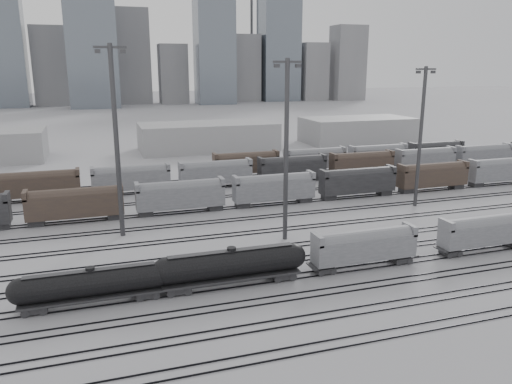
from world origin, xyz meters
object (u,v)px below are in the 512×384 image
object	(u,v)px
tank_car_a	(91,284)
hopper_car_a	(364,245)
light_mast_c	(286,147)
tank_car_b	(232,265)
hopper_car_b	(485,230)

from	to	relation	value
tank_car_a	hopper_car_a	world-z (taller)	hopper_car_a
light_mast_c	hopper_car_a	bearing A→B (deg)	-67.08
tank_car_b	hopper_car_a	size ratio (longest dim) A/B	1.33
tank_car_b	tank_car_a	bearing A→B (deg)	180.00
hopper_car_b	light_mast_c	bearing A→B (deg)	151.56
tank_car_a	light_mast_c	xyz separation A→B (m)	(26.84, 12.98, 11.23)
tank_car_b	hopper_car_a	world-z (taller)	hopper_car_a
tank_car_a	light_mast_c	world-z (taller)	light_mast_c
hopper_car_b	light_mast_c	size ratio (longest dim) A/B	0.53
hopper_car_a	hopper_car_b	xyz separation A→B (m)	(18.48, 0.00, -0.01)
tank_car_b	light_mast_c	bearing A→B (deg)	48.27
tank_car_a	hopper_car_b	size ratio (longest dim) A/B	1.21
tank_car_a	hopper_car_a	size ratio (longest dim) A/B	1.21
tank_car_b	hopper_car_a	xyz separation A→B (m)	(17.07, 0.00, 0.42)
tank_car_b	hopper_car_b	world-z (taller)	hopper_car_b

